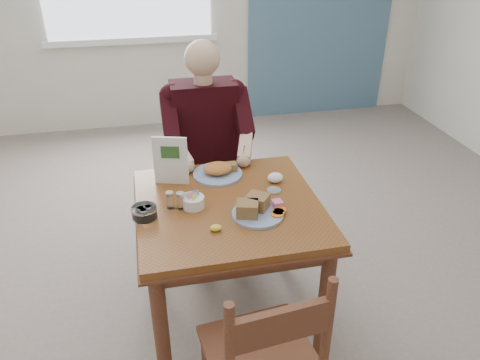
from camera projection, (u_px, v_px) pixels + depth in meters
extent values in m
plane|color=#70615A|center=(230.00, 314.00, 2.68)|extent=(6.00, 6.00, 0.00)
ellipsoid|color=yellow|center=(216.00, 228.00, 2.11)|extent=(0.06, 0.04, 0.03)
ellipsoid|color=white|center=(275.00, 178.00, 2.50)|extent=(0.09, 0.08, 0.05)
cylinder|color=silver|center=(274.00, 190.00, 2.42)|extent=(0.10, 0.10, 0.01)
cube|color=white|center=(132.00, 41.00, 4.69)|extent=(1.72, 0.04, 0.06)
cube|color=brown|center=(229.00, 207.00, 2.33)|extent=(0.90, 0.90, 0.04)
cube|color=brown|center=(229.00, 211.00, 2.34)|extent=(0.92, 0.92, 0.01)
cylinder|color=brown|center=(161.00, 332.00, 2.10)|extent=(0.07, 0.07, 0.71)
cylinder|color=brown|center=(325.00, 306.00, 2.25)|extent=(0.07, 0.07, 0.71)
cylinder|color=brown|center=(152.00, 233.00, 2.77)|extent=(0.07, 0.07, 0.71)
cylinder|color=brown|center=(279.00, 218.00, 2.92)|extent=(0.07, 0.07, 0.71)
cube|color=brown|center=(246.00, 267.00, 2.03)|extent=(0.80, 0.03, 0.08)
cube|color=brown|center=(216.00, 182.00, 2.69)|extent=(0.80, 0.03, 0.08)
cube|color=brown|center=(151.00, 228.00, 2.29)|extent=(0.03, 0.80, 0.08)
cube|color=brown|center=(302.00, 210.00, 2.43)|extent=(0.03, 0.80, 0.08)
cylinder|color=brown|center=(185.00, 230.00, 3.03)|extent=(0.04, 0.04, 0.45)
cylinder|color=brown|center=(240.00, 223.00, 3.09)|extent=(0.04, 0.04, 0.45)
cylinder|color=brown|center=(180.00, 201.00, 3.33)|extent=(0.04, 0.04, 0.45)
cylinder|color=brown|center=(229.00, 196.00, 3.40)|extent=(0.04, 0.04, 0.45)
cube|color=brown|center=(207.00, 181.00, 3.10)|extent=(0.42, 0.42, 0.03)
cylinder|color=brown|center=(175.00, 140.00, 3.10)|extent=(0.04, 0.04, 0.50)
cylinder|color=brown|center=(228.00, 136.00, 3.17)|extent=(0.04, 0.04, 0.50)
cube|color=brown|center=(201.00, 124.00, 3.09)|extent=(0.38, 0.03, 0.14)
cylinder|color=brown|center=(281.00, 350.00, 2.18)|extent=(0.04, 0.04, 0.45)
cube|color=brown|center=(260.00, 354.00, 1.87)|extent=(0.46, 0.46, 0.03)
cylinder|color=brown|center=(230.00, 360.00, 1.55)|extent=(0.04, 0.04, 0.50)
cylinder|color=brown|center=(327.00, 334.00, 1.65)|extent=(0.04, 0.04, 0.50)
cube|color=brown|center=(281.00, 326.00, 1.55)|extent=(0.38, 0.07, 0.14)
cube|color=gray|center=(194.00, 182.00, 2.94)|extent=(0.13, 0.38, 0.12)
cube|color=gray|center=(225.00, 178.00, 2.98)|extent=(0.13, 0.38, 0.12)
cube|color=gray|center=(200.00, 237.00, 2.93)|extent=(0.10, 0.10, 0.48)
cube|color=gray|center=(231.00, 233.00, 2.97)|extent=(0.10, 0.10, 0.48)
cube|color=black|center=(205.00, 127.00, 2.94)|extent=(0.40, 0.22, 0.58)
sphere|color=black|center=(172.00, 96.00, 2.80)|extent=(0.15, 0.15, 0.15)
sphere|color=black|center=(234.00, 91.00, 2.87)|extent=(0.15, 0.15, 0.15)
cylinder|color=tan|center=(203.00, 80.00, 2.77)|extent=(0.11, 0.11, 0.08)
sphere|color=tan|center=(202.00, 58.00, 2.71)|extent=(0.21, 0.21, 0.21)
cube|color=black|center=(170.00, 119.00, 2.74)|extent=(0.09, 0.29, 0.27)
cube|color=black|center=(243.00, 113.00, 2.82)|extent=(0.09, 0.29, 0.27)
sphere|color=black|center=(173.00, 142.00, 2.69)|extent=(0.09, 0.09, 0.09)
sphere|color=black|center=(247.00, 136.00, 2.78)|extent=(0.09, 0.09, 0.09)
cube|color=tan|center=(180.00, 154.00, 2.64)|extent=(0.14, 0.23, 0.14)
cube|color=tan|center=(245.00, 148.00, 2.71)|extent=(0.14, 0.23, 0.14)
sphere|color=tan|center=(187.00, 166.00, 2.58)|extent=(0.08, 0.08, 0.08)
sphere|color=tan|center=(244.00, 160.00, 2.64)|extent=(0.08, 0.08, 0.08)
cylinder|color=silver|center=(244.00, 152.00, 2.62)|extent=(0.01, 0.05, 0.12)
cylinder|color=white|center=(258.00, 214.00, 2.22)|extent=(0.33, 0.33, 0.01)
cube|color=tan|center=(247.00, 209.00, 2.19)|extent=(0.12, 0.11, 0.07)
cube|color=tan|center=(258.00, 201.00, 2.24)|extent=(0.13, 0.13, 0.07)
cylinder|color=orange|center=(277.00, 214.00, 2.20)|extent=(0.08, 0.08, 0.01)
cylinder|color=orange|center=(279.00, 212.00, 2.22)|extent=(0.07, 0.07, 0.01)
cylinder|color=orange|center=(280.00, 210.00, 2.23)|extent=(0.06, 0.06, 0.01)
cube|color=pink|center=(277.00, 203.00, 2.27)|extent=(0.05, 0.06, 0.03)
cylinder|color=white|center=(218.00, 174.00, 2.57)|extent=(0.27, 0.27, 0.02)
ellipsoid|color=orange|center=(218.00, 168.00, 2.55)|extent=(0.16, 0.13, 0.06)
cube|color=tan|center=(228.00, 167.00, 2.58)|extent=(0.10, 0.06, 0.04)
cylinder|color=white|center=(193.00, 202.00, 2.28)|extent=(0.14, 0.14, 0.06)
cube|color=pink|center=(191.00, 196.00, 2.25)|extent=(0.04, 0.03, 0.03)
cube|color=#6699D8|center=(195.00, 193.00, 2.27)|extent=(0.04, 0.01, 0.03)
cube|color=#EAD159|center=(195.00, 197.00, 2.24)|extent=(0.03, 0.04, 0.03)
cube|color=white|center=(188.00, 194.00, 2.26)|extent=(0.04, 0.02, 0.03)
cylinder|color=white|center=(170.00, 201.00, 2.27)|extent=(0.05, 0.05, 0.07)
cylinder|color=silver|center=(170.00, 194.00, 2.25)|extent=(0.05, 0.05, 0.02)
cylinder|color=white|center=(181.00, 202.00, 2.26)|extent=(0.05, 0.05, 0.07)
cylinder|color=silver|center=(180.00, 194.00, 2.24)|extent=(0.05, 0.05, 0.02)
cylinder|color=white|center=(144.00, 212.00, 2.20)|extent=(0.14, 0.14, 0.05)
cylinder|color=white|center=(141.00, 209.00, 2.19)|extent=(0.03, 0.03, 0.02)
cylinder|color=white|center=(148.00, 208.00, 2.20)|extent=(0.03, 0.03, 0.02)
cylinder|color=white|center=(143.00, 211.00, 2.17)|extent=(0.03, 0.03, 0.02)
cube|color=white|center=(171.00, 161.00, 2.43)|extent=(0.18, 0.06, 0.27)
cube|color=#2D5926|center=(170.00, 152.00, 2.40)|extent=(0.09, 0.03, 0.07)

